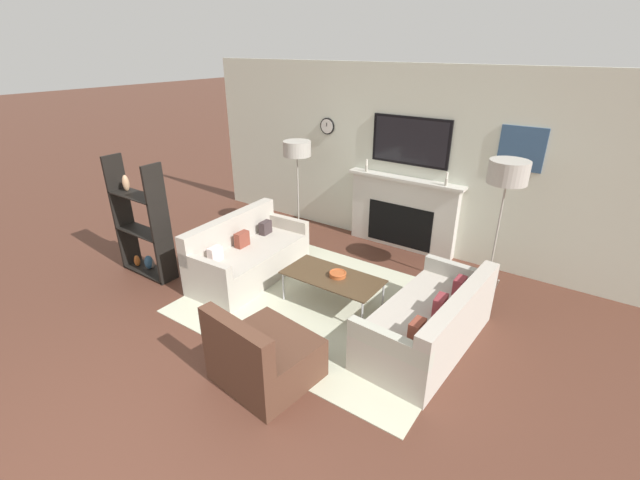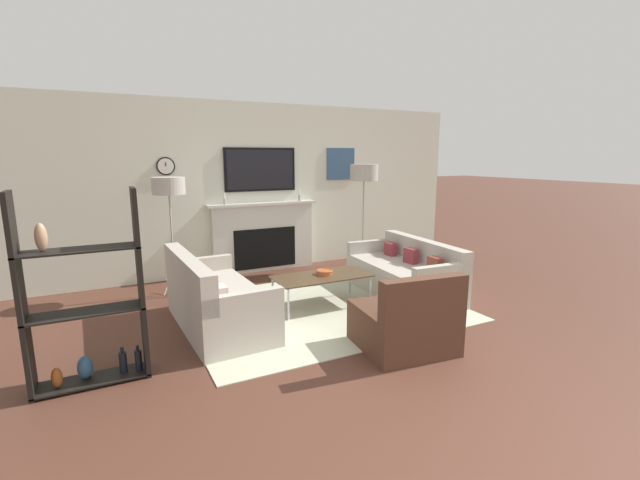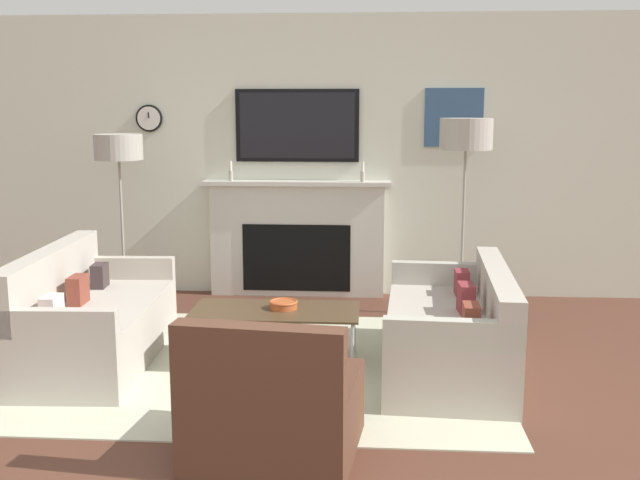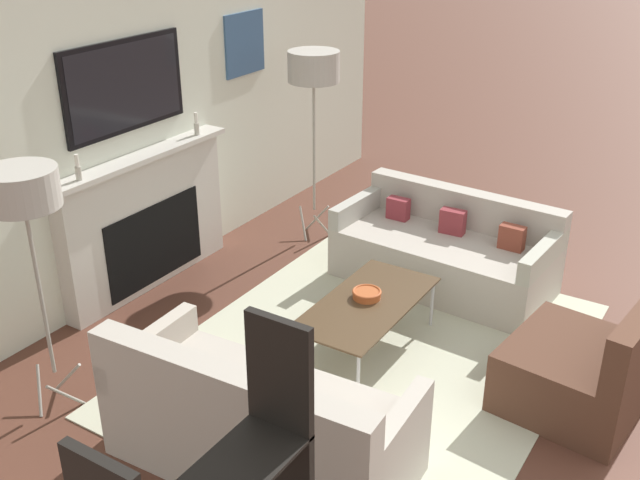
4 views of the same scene
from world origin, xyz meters
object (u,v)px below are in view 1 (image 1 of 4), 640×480
at_px(floor_lamp_left, 297,150).
at_px(shelf_unit, 142,227).
at_px(coffee_table, 332,278).
at_px(floor_lamp_right, 508,174).
at_px(couch_left, 247,257).
at_px(couch_right, 430,323).
at_px(armchair, 263,357).
at_px(decorative_bowl, 338,274).

height_order(floor_lamp_left, shelf_unit, shelf_unit).
height_order(coffee_table, floor_lamp_right, floor_lamp_right).
xyz_separation_m(couch_left, couch_right, (2.60, -0.00, -0.02)).
height_order(coffee_table, shelf_unit, shelf_unit).
bearing_deg(coffee_table, armchair, -83.14).
xyz_separation_m(couch_right, decorative_bowl, (-1.20, 0.09, 0.16)).
relative_size(couch_left, floor_lamp_right, 0.99).
height_order(couch_right, armchair, armchair).
xyz_separation_m(coffee_table, floor_lamp_right, (1.48, 1.37, 1.20)).
bearing_deg(decorative_bowl, couch_right, -4.13).
distance_m(couch_right, armchair, 1.76).
bearing_deg(floor_lamp_right, floor_lamp_left, 180.00).
bearing_deg(couch_left, armchair, -42.40).
xyz_separation_m(couch_right, shelf_unit, (-3.81, -0.72, 0.42)).
distance_m(couch_right, floor_lamp_left, 3.38).
distance_m(couch_left, decorative_bowl, 1.41).
bearing_deg(floor_lamp_right, couch_right, -98.86).
bearing_deg(armchair, coffee_table, 96.86).
relative_size(couch_left, shelf_unit, 1.07).
bearing_deg(shelf_unit, armchair, -13.83).
bearing_deg(coffee_table, floor_lamp_left, 138.69).
relative_size(floor_lamp_right, shelf_unit, 1.08).
bearing_deg(decorative_bowl, coffee_table, -149.77).
xyz_separation_m(armchair, floor_lamp_left, (-1.74, 2.82, 1.19)).
bearing_deg(coffee_table, couch_right, -2.49).
height_order(floor_lamp_left, floor_lamp_right, floor_lamp_right).
height_order(floor_lamp_right, shelf_unit, floor_lamp_right).
distance_m(couch_left, shelf_unit, 1.46).
bearing_deg(couch_left, decorative_bowl, 3.52).
distance_m(decorative_bowl, shelf_unit, 2.75).
xyz_separation_m(armchair, shelf_unit, (-2.73, 0.67, 0.43)).
bearing_deg(coffee_table, floor_lamp_right, 42.89).
relative_size(couch_right, floor_lamp_right, 1.02).
bearing_deg(couch_right, floor_lamp_left, 153.13).
xyz_separation_m(couch_left, shelf_unit, (-1.21, -0.72, 0.40)).
xyz_separation_m(armchair, decorative_bowl, (-0.12, 1.48, 0.17)).
xyz_separation_m(couch_right, floor_lamp_left, (-2.82, 1.43, 1.19)).
bearing_deg(shelf_unit, couch_left, 30.64).
height_order(couch_left, couch_right, couch_left).
bearing_deg(coffee_table, decorative_bowl, 30.23).
distance_m(coffee_table, floor_lamp_left, 2.34).
xyz_separation_m(armchair, floor_lamp_right, (1.31, 2.82, 1.32)).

